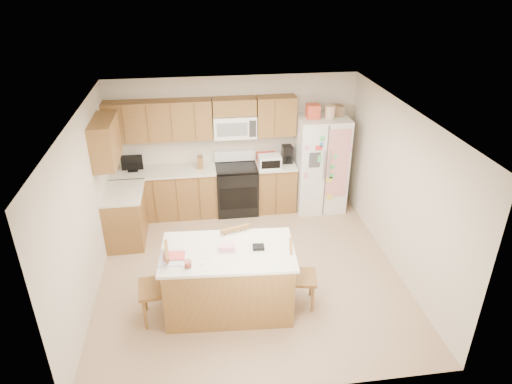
{
  "coord_description": "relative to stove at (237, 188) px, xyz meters",
  "views": [
    {
      "loc": [
        -0.68,
        -5.69,
        4.31
      ],
      "look_at": [
        0.15,
        0.35,
        1.18
      ],
      "focal_mm": 32.0,
      "sensor_mm": 36.0,
      "label": 1
    }
  ],
  "objects": [
    {
      "name": "ground",
      "position": [
        0.0,
        -1.94,
        -0.47
      ],
      "size": [
        4.5,
        4.5,
        0.0
      ],
      "primitive_type": "plane",
      "color": "tan",
      "rests_on": "ground"
    },
    {
      "name": "refrigerator",
      "position": [
        1.57,
        -0.06,
        0.45
      ],
      "size": [
        0.9,
        0.79,
        2.04
      ],
      "color": "white",
      "rests_on": "ground"
    },
    {
      "name": "windsor_chair_right",
      "position": [
        0.59,
        -2.76,
        -0.02
      ],
      "size": [
        0.46,
        0.47,
        0.96
      ],
      "color": "olive",
      "rests_on": "ground"
    },
    {
      "name": "island",
      "position": [
        -0.38,
        -2.72,
        0.0
      ],
      "size": [
        1.79,
        1.12,
        1.04
      ],
      "color": "olive",
      "rests_on": "ground"
    },
    {
      "name": "room_shell",
      "position": [
        0.0,
        -1.94,
        0.97
      ],
      "size": [
        4.6,
        4.6,
        2.52
      ],
      "color": "beige",
      "rests_on": "ground"
    },
    {
      "name": "windsor_chair_back",
      "position": [
        -0.29,
        -2.15,
        0.01
      ],
      "size": [
        0.55,
        0.53,
        1.03
      ],
      "color": "olive",
      "rests_on": "ground"
    },
    {
      "name": "windsor_chair_left",
      "position": [
        -1.31,
        -2.79,
        0.03
      ],
      "size": [
        0.48,
        0.5,
        1.08
      ],
      "color": "olive",
      "rests_on": "ground"
    },
    {
      "name": "stove",
      "position": [
        0.0,
        0.0,
        0.0
      ],
      "size": [
        0.76,
        0.65,
        1.13
      ],
      "color": "black",
      "rests_on": "ground"
    },
    {
      "name": "cabinetry",
      "position": [
        -0.98,
        -0.15,
        0.44
      ],
      "size": [
        3.36,
        1.56,
        2.15
      ],
      "color": "olive",
      "rests_on": "ground"
    }
  ]
}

